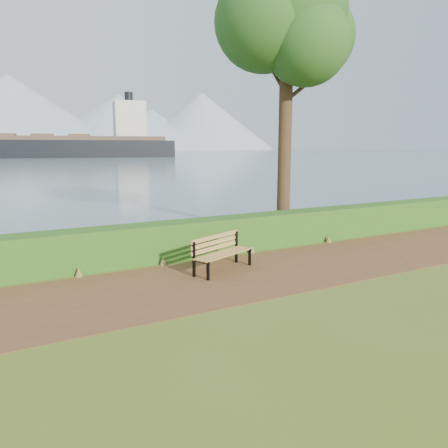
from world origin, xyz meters
TOP-DOWN VIEW (x-y plane):
  - ground at (0.00, 0.00)m, footprint 140.00×140.00m
  - path at (0.00, 0.30)m, footprint 40.00×3.40m
  - hedge at (0.00, 2.60)m, footprint 32.00×0.85m
  - bench at (-0.04, 0.93)m, footprint 1.81×1.14m
  - tree at (3.90, 3.69)m, footprint 4.90×4.09m
  - cargo_ship at (14.77, 120.02)m, footprint 66.96×21.50m

SIDE VIEW (x-z plane):
  - ground at x=0.00m, z-range 0.00..0.00m
  - path at x=0.00m, z-range 0.00..0.01m
  - hedge at x=0.00m, z-range 0.00..1.00m
  - bench at x=-0.04m, z-range 0.07..0.95m
  - cargo_ship at x=14.77m, z-range -7.05..13.04m
  - tree at x=3.90m, z-range 2.30..11.73m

